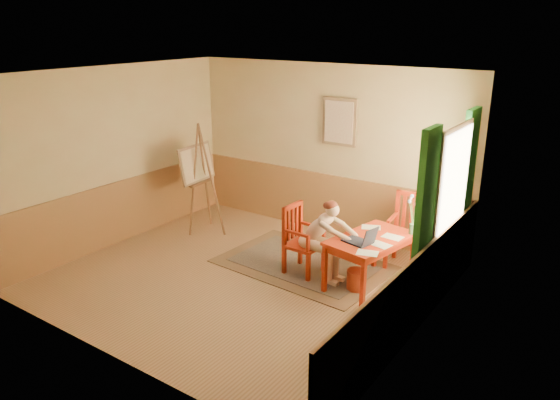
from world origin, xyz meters
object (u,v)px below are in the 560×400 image
Objects in this scene: chair_left at (301,240)px; chair_back at (407,230)px; easel at (198,168)px; table at (371,244)px; figure at (322,235)px; laptop at (361,240)px.

chair_left is 1.57m from chair_back.
easel reaches higher than chair_left.
chair_left is at bearing -171.72° from table.
table is 1.12× the size of figure.
chair_back is (0.13, 0.94, -0.09)m from table.
chair_back is 1.35m from figure.
table is 0.68m from figure.
chair_left reaches higher than table.
chair_back reaches higher than table.
figure is (-0.66, -0.15, 0.01)m from table.
chair_left is 2.16× the size of laptop.
chair_back is at bearing 83.20° from laptop.
easel reaches higher than figure.
laptop is (-0.14, -1.21, 0.23)m from chair_back.
chair_left is 1.02m from laptop.
laptop is (-0.01, -0.26, 0.14)m from table.
figure is at bearing -167.27° from table.
chair_back is 0.92× the size of figure.
laptop is at bearing -92.52° from table.
table is at bearing -4.69° from easel.
easel is (-3.43, -0.67, 0.56)m from chair_back.
chair_back is 2.32× the size of laptop.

